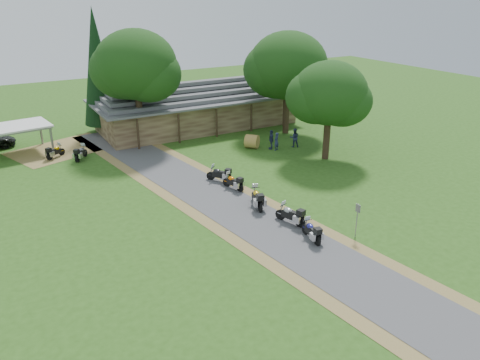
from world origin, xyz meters
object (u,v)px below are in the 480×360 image
motorcycle_row_e (219,174)px  motorcycle_carport_a (55,151)px  motorcycle_row_b (290,214)px  motorcycle_row_a (311,230)px  motorcycle_row_d (233,181)px  motorcycle_carport_b (81,152)px  carport (15,140)px  hay_bale (252,141)px  lodge (197,104)px  motorcycle_row_c (257,197)px

motorcycle_row_e → motorcycle_carport_a: size_ratio=1.07×
motorcycle_row_b → motorcycle_row_e: bearing=-13.1°
motorcycle_row_a → motorcycle_row_d: 8.84m
motorcycle_carport_a → motorcycle_row_a: bearing=-100.9°
motorcycle_row_d → motorcycle_carport_b: size_ratio=0.97×
carport → motorcycle_carport_a: size_ratio=3.31×
motorcycle_row_e → hay_bale: 8.67m
motorcycle_row_d → lodge: bearing=-31.7°
motorcycle_carport_a → hay_bale: (16.29, -6.12, 0.01)m
carport → motorcycle_row_c: bearing=-64.8°
motorcycle_row_d → motorcycle_carport_a: motorcycle_row_d is taller
lodge → motorcycle_row_a: 26.21m
motorcycle_row_c → motorcycle_carport_a: size_ratio=1.16×
motorcycle_row_c → motorcycle_carport_b: bearing=44.4°
motorcycle_row_c → motorcycle_row_e: bearing=18.5°
motorcycle_row_a → motorcycle_row_c: 5.40m
lodge → carport: lodge is taller
lodge → motorcycle_row_c: (-5.02, -20.36, -1.73)m
carport → lodge: bearing=-6.4°
lodge → carport: (-17.92, -0.44, -1.16)m
motorcycle_row_c → motorcycle_carport_b: size_ratio=1.12×
hay_bale → carport: bearing=155.2°
lodge → motorcycle_row_d: lodge is taller
motorcycle_row_d → motorcycle_row_e: motorcycle_row_e is taller
motorcycle_row_d → motorcycle_row_a: bearing=167.0°
motorcycle_row_d → motorcycle_carport_a: (-10.11, 13.75, -0.00)m
carport → motorcycle_carport_b: size_ratio=3.19×
motorcycle_carport_b → motorcycle_row_a: bearing=-120.3°
motorcycle_carport_a → motorcycle_row_b: bearing=-98.3°
motorcycle_row_a → motorcycle_carport_a: motorcycle_row_a is taller
motorcycle_row_b → motorcycle_row_c: 3.15m
motorcycle_row_e → carport: bearing=6.1°
motorcycle_carport_a → motorcycle_carport_b: size_ratio=0.96×
motorcycle_row_b → motorcycle_carport_a: 22.90m
motorcycle_carport_b → hay_bale: bearing=-70.1°
motorcycle_carport_b → lodge: bearing=-33.0°
carport → motorcycle_carport_b: (4.70, -4.27, -0.65)m
lodge → motorcycle_row_e: size_ratio=11.12×
motorcycle_row_e → motorcycle_carport_b: (-8.05, 10.42, -0.02)m
motorcycle_row_a → motorcycle_row_e: 10.63m
motorcycle_row_a → motorcycle_row_b: size_ratio=0.92×
motorcycle_row_a → motorcycle_carport_b: 22.73m
carport → hay_bale: bearing=-32.5°
lodge → hay_bale: size_ratio=17.07×
motorcycle_row_a → motorcycle_row_d: bearing=11.1°
carport → motorcycle_carport_b: 6.38m
carport → motorcycle_row_d: 20.96m
motorcycle_row_e → hay_bale: (6.40, 5.85, -0.03)m
motorcycle_row_e → motorcycle_carport_a: motorcycle_row_e is taller
motorcycle_carport_b → motorcycle_carport_a: bearing=87.5°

